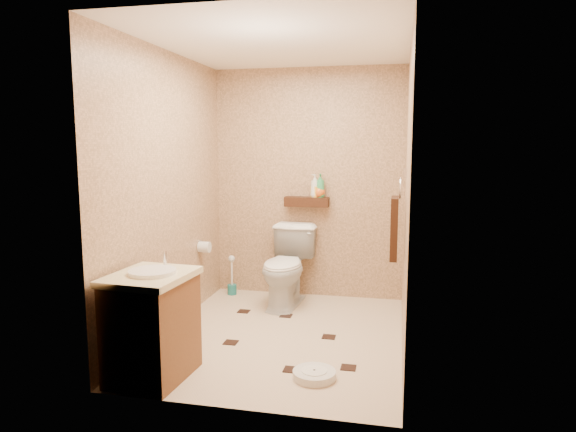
# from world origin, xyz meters

# --- Properties ---
(ground) EXTENTS (2.50, 2.50, 0.00)m
(ground) POSITION_xyz_m (0.00, 0.00, 0.00)
(ground) COLOR beige
(ground) RESTS_ON ground
(wall_back) EXTENTS (2.00, 0.04, 2.40)m
(wall_back) POSITION_xyz_m (0.00, 1.25, 1.20)
(wall_back) COLOR tan
(wall_back) RESTS_ON ground
(wall_front) EXTENTS (2.00, 0.04, 2.40)m
(wall_front) POSITION_xyz_m (0.00, -1.25, 1.20)
(wall_front) COLOR tan
(wall_front) RESTS_ON ground
(wall_left) EXTENTS (0.04, 2.50, 2.40)m
(wall_left) POSITION_xyz_m (-1.00, 0.00, 1.20)
(wall_left) COLOR tan
(wall_left) RESTS_ON ground
(wall_right) EXTENTS (0.04, 2.50, 2.40)m
(wall_right) POSITION_xyz_m (1.00, 0.00, 1.20)
(wall_right) COLOR tan
(wall_right) RESTS_ON ground
(ceiling) EXTENTS (2.00, 2.50, 0.02)m
(ceiling) POSITION_xyz_m (0.00, 0.00, 2.40)
(ceiling) COLOR white
(ceiling) RESTS_ON wall_back
(wall_shelf) EXTENTS (0.46, 0.14, 0.10)m
(wall_shelf) POSITION_xyz_m (0.00, 1.17, 1.02)
(wall_shelf) COLOR #3C1E10
(wall_shelf) RESTS_ON wall_back
(floor_accents) EXTENTS (1.23, 1.28, 0.01)m
(floor_accents) POSITION_xyz_m (0.05, -0.05, 0.00)
(floor_accents) COLOR black
(floor_accents) RESTS_ON ground
(toilet) EXTENTS (0.50, 0.81, 0.80)m
(toilet) POSITION_xyz_m (-0.14, 0.83, 0.40)
(toilet) COLOR white
(toilet) RESTS_ON ground
(vanity) EXTENTS (0.55, 0.64, 0.86)m
(vanity) POSITION_xyz_m (-0.70, -0.95, 0.38)
(vanity) COLOR brown
(vanity) RESTS_ON ground
(bathroom_scale) EXTENTS (0.37, 0.37, 0.06)m
(bathroom_scale) POSITION_xyz_m (0.40, -0.73, 0.03)
(bathroom_scale) COLOR silver
(bathroom_scale) RESTS_ON ground
(toilet_brush) EXTENTS (0.10, 0.10, 0.43)m
(toilet_brush) POSITION_xyz_m (-0.80, 1.07, 0.15)
(toilet_brush) COLOR #1B6B6D
(toilet_brush) RESTS_ON ground
(towel_ring) EXTENTS (0.12, 0.30, 0.76)m
(towel_ring) POSITION_xyz_m (0.91, 0.25, 0.95)
(towel_ring) COLOR silver
(towel_ring) RESTS_ON wall_right
(toilet_paper) EXTENTS (0.12, 0.11, 0.12)m
(toilet_paper) POSITION_xyz_m (-0.94, 0.65, 0.60)
(toilet_paper) COLOR silver
(toilet_paper) RESTS_ON wall_left
(bottle_a) EXTENTS (0.12, 0.12, 0.24)m
(bottle_a) POSITION_xyz_m (0.09, 1.17, 1.19)
(bottle_a) COLOR silver
(bottle_a) RESTS_ON wall_shelf
(bottle_b) EXTENTS (0.11, 0.11, 0.17)m
(bottle_b) POSITION_xyz_m (0.09, 1.17, 1.15)
(bottle_b) COLOR yellow
(bottle_b) RESTS_ON wall_shelf
(bottle_c) EXTENTS (0.17, 0.17, 0.15)m
(bottle_c) POSITION_xyz_m (0.13, 1.17, 1.15)
(bottle_c) COLOR orange
(bottle_c) RESTS_ON wall_shelf
(bottle_d) EXTENTS (0.11, 0.11, 0.25)m
(bottle_d) POSITION_xyz_m (0.14, 1.17, 1.19)
(bottle_d) COLOR #329759
(bottle_d) RESTS_ON wall_shelf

